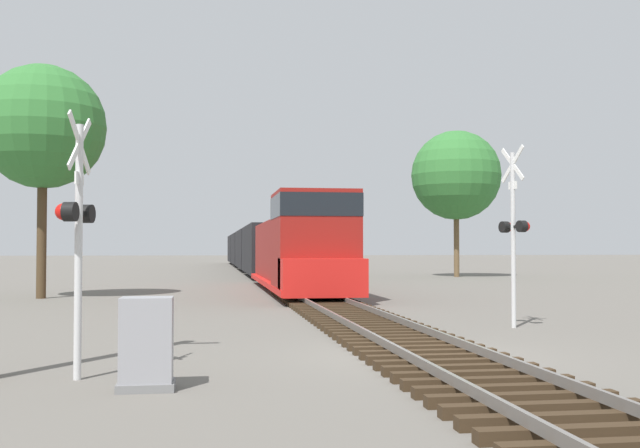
{
  "coord_description": "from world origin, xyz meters",
  "views": [
    {
      "loc": [
        -4.05,
        -13.81,
        2.05
      ],
      "look_at": [
        -1.16,
        5.53,
        2.68
      ],
      "focal_mm": 42.0,
      "sensor_mm": 36.0,
      "label": 1
    }
  ],
  "objects": [
    {
      "name": "ground_plane",
      "position": [
        0.0,
        0.0,
        0.0
      ],
      "size": [
        400.0,
        400.0,
        0.0
      ],
      "primitive_type": "plane",
      "color": "#666059"
    },
    {
      "name": "rail_track_bed",
      "position": [
        0.0,
        -0.0,
        0.14
      ],
      "size": [
        2.6,
        160.0,
        0.31
      ],
      "color": "#382819",
      "rests_on": "ground"
    },
    {
      "name": "freight_train",
      "position": [
        0.0,
        50.55,
        1.89
      ],
      "size": [
        3.08,
        78.4,
        4.22
      ],
      "color": "maroon",
      "rests_on": "ground"
    },
    {
      "name": "crossing_signal_near",
      "position": [
        -6.09,
        -1.69,
        2.42
      ],
      "size": [
        0.49,
        1.01,
        4.15
      ],
      "rotation": [
        0.0,
        0.0,
        -1.78
      ],
      "color": "silver",
      "rests_on": "ground"
    },
    {
      "name": "crossing_signal_far",
      "position": [
        3.75,
        4.53,
        2.55
      ],
      "size": [
        0.53,
        1.01,
        4.68
      ],
      "rotation": [
        0.0,
        0.0,
        1.83
      ],
      "color": "silver",
      "rests_on": "ground"
    },
    {
      "name": "relay_cabinet",
      "position": [
        -4.93,
        -2.7,
        0.66
      ],
      "size": [
        0.82,
        0.63,
        1.34
      ],
      "color": "slate",
      "rests_on": "ground"
    },
    {
      "name": "tree_far_right",
      "position": [
        -10.78,
        17.99,
        7.0
      ],
      "size": [
        5.08,
        5.08,
        9.56
      ],
      "color": "#473521",
      "rests_on": "ground"
    },
    {
      "name": "tree_mid_background",
      "position": [
        13.46,
        37.48,
        7.25
      ],
      "size": [
        6.38,
        6.38,
        10.45
      ],
      "color": "brown",
      "rests_on": "ground"
    }
  ]
}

